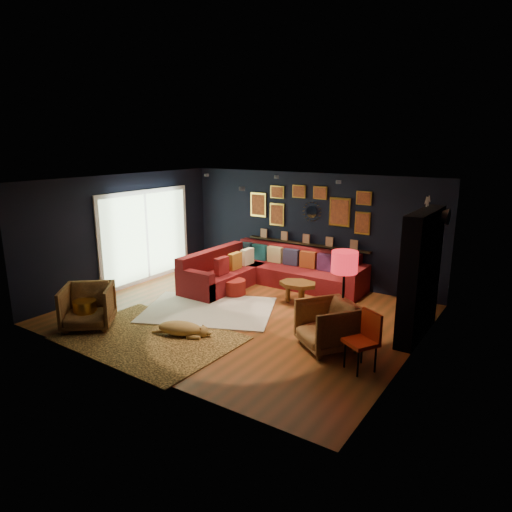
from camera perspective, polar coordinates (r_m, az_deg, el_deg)
The scene contains 20 objects.
floor at distance 9.03m, azimuth -1.80°, elevation -7.31°, with size 6.50×6.50×0.00m, color brown.
room_walls at distance 8.57m, azimuth -1.89°, elevation 2.65°, with size 6.50×6.50×6.50m.
sectional at distance 10.67m, azimuth 1.13°, elevation -2.06°, with size 3.41×2.69×0.86m.
ledge at distance 10.96m, azimuth 6.31°, elevation 1.51°, with size 3.20×0.12×0.04m, color black.
gallery_wall at distance 10.84m, azimuth 6.47°, elevation 6.14°, with size 3.15×0.04×1.02m.
sunburst_mirror at distance 10.80m, azimuth 6.99°, elevation 5.52°, with size 0.47×0.16×0.47m.
fireplace at distance 8.26m, azimuth 19.78°, elevation -2.74°, with size 0.31×1.60×2.20m.
deer_head at distance 8.51m, azimuth 21.50°, elevation 4.72°, with size 0.50×0.28×0.45m.
sliding_door at distance 11.21m, azimuth -13.55°, elevation 2.43°, with size 0.06×2.80×2.20m.
ceiling_spots at distance 9.09m, azimuth 1.03°, elevation 9.47°, with size 3.30×2.50×0.06m.
shag_rug at distance 9.25m, azimuth -5.92°, elevation -6.72°, with size 2.51×1.82×0.03m, color silver.
leopard_rug at distance 8.19m, azimuth -13.18°, elevation -9.96°, with size 2.93×2.09×0.02m, color #DCA351.
coffee_table at distance 9.60m, azimuth 5.24°, elevation -3.76°, with size 0.89×0.73×0.40m.
pouf at distance 10.04m, azimuth -2.70°, elevation -3.90°, with size 0.49×0.49×0.32m, color maroon.
armchair_left at distance 8.83m, azimuth -20.30°, elevation -5.70°, with size 0.85×0.79×0.87m, color #C87F40.
armchair_right at distance 7.58m, azimuth 8.96°, elevation -8.28°, with size 0.84×0.79×0.87m, color #C87F40.
gold_stool at distance 8.90m, azimuth -20.52°, elevation -6.80°, with size 0.41×0.41×0.51m, color gold.
orange_chair at distance 6.98m, azimuth 13.50°, elevation -9.71°, with size 0.58×0.58×0.89m.
floor_lamp at distance 7.59m, azimuth 10.99°, elevation -1.28°, with size 0.43×0.43×1.57m.
dog at distance 8.12m, azimuth -9.48°, elevation -8.59°, with size 1.09×0.53×0.34m, color tan, non-canonical shape.
Camera 1 is at (4.89, -6.83, 3.30)m, focal length 32.00 mm.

